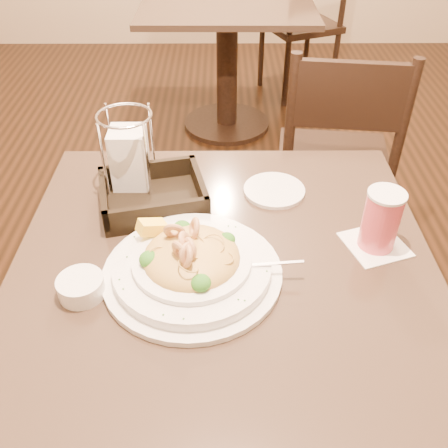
{
  "coord_description": "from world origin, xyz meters",
  "views": [
    {
      "loc": [
        -0.0,
        -0.78,
        1.47
      ],
      "look_at": [
        0.0,
        0.02,
        0.82
      ],
      "focal_mm": 40.0,
      "sensor_mm": 36.0,
      "label": 1
    }
  ],
  "objects_px": {
    "main_table": "(224,330)",
    "background_table": "(227,43)",
    "napkin_caddy": "(130,158)",
    "side_plate": "(274,190)",
    "dining_chair_near": "(335,157)",
    "bread_basket": "(153,197)",
    "pasta_bowl": "(191,263)",
    "drink_glass": "(381,220)",
    "dining_chair_far": "(305,19)",
    "butter_ramekin": "(81,287)"
  },
  "relations": [
    {
      "from": "dining_chair_near",
      "to": "butter_ramekin",
      "type": "distance_m",
      "value": 1.19
    },
    {
      "from": "background_table",
      "to": "butter_ramekin",
      "type": "height_order",
      "value": "butter_ramekin"
    },
    {
      "from": "bread_basket",
      "to": "side_plate",
      "type": "distance_m",
      "value": 0.3
    },
    {
      "from": "bread_basket",
      "to": "main_table",
      "type": "bearing_deg",
      "value": -48.77
    },
    {
      "from": "main_table",
      "to": "dining_chair_near",
      "type": "bearing_deg",
      "value": 62.9
    },
    {
      "from": "background_table",
      "to": "pasta_bowl",
      "type": "relative_size",
      "value": 2.22
    },
    {
      "from": "dining_chair_near",
      "to": "drink_glass",
      "type": "distance_m",
      "value": 0.84
    },
    {
      "from": "bread_basket",
      "to": "pasta_bowl",
      "type": "bearing_deg",
      "value": -66.82
    },
    {
      "from": "dining_chair_near",
      "to": "butter_ramekin",
      "type": "xyz_separation_m",
      "value": [
        -0.7,
        -0.92,
        0.27
      ]
    },
    {
      "from": "pasta_bowl",
      "to": "napkin_caddy",
      "type": "xyz_separation_m",
      "value": [
        -0.16,
        0.31,
        0.06
      ]
    },
    {
      "from": "drink_glass",
      "to": "bread_basket",
      "type": "bearing_deg",
      "value": 163.37
    },
    {
      "from": "napkin_caddy",
      "to": "side_plate",
      "type": "height_order",
      "value": "napkin_caddy"
    },
    {
      "from": "side_plate",
      "to": "drink_glass",
      "type": "bearing_deg",
      "value": -44.9
    },
    {
      "from": "background_table",
      "to": "napkin_caddy",
      "type": "relative_size",
      "value": 4.32
    },
    {
      "from": "bread_basket",
      "to": "background_table",
      "type": "bearing_deg",
      "value": 83.85
    },
    {
      "from": "pasta_bowl",
      "to": "dining_chair_far",
      "type": "bearing_deg",
      "value": 76.86
    },
    {
      "from": "background_table",
      "to": "dining_chair_near",
      "type": "xyz_separation_m",
      "value": [
        0.39,
        -1.2,
        -0.01
      ]
    },
    {
      "from": "pasta_bowl",
      "to": "napkin_caddy",
      "type": "relative_size",
      "value": 1.94
    },
    {
      "from": "bread_basket",
      "to": "napkin_caddy",
      "type": "xyz_separation_m",
      "value": [
        -0.06,
        0.07,
        0.07
      ]
    },
    {
      "from": "dining_chair_far",
      "to": "bread_basket",
      "type": "xyz_separation_m",
      "value": [
        -0.7,
        -2.3,
        0.27
      ]
    },
    {
      "from": "pasta_bowl",
      "to": "main_table",
      "type": "bearing_deg",
      "value": 35.87
    },
    {
      "from": "drink_glass",
      "to": "butter_ramekin",
      "type": "xyz_separation_m",
      "value": [
        -0.61,
        -0.14,
        -0.05
      ]
    },
    {
      "from": "main_table",
      "to": "background_table",
      "type": "height_order",
      "value": "same"
    },
    {
      "from": "background_table",
      "to": "bread_basket",
      "type": "distance_m",
      "value": 1.85
    },
    {
      "from": "dining_chair_far",
      "to": "butter_ramekin",
      "type": "distance_m",
      "value": 2.72
    },
    {
      "from": "dining_chair_far",
      "to": "napkin_caddy",
      "type": "bearing_deg",
      "value": 48.54
    },
    {
      "from": "main_table",
      "to": "dining_chair_far",
      "type": "relative_size",
      "value": 0.97
    },
    {
      "from": "main_table",
      "to": "drink_glass",
      "type": "bearing_deg",
      "value": 7.42
    },
    {
      "from": "dining_chair_near",
      "to": "pasta_bowl",
      "type": "height_order",
      "value": "dining_chair_near"
    },
    {
      "from": "butter_ramekin",
      "to": "pasta_bowl",
      "type": "bearing_deg",
      "value": 13.66
    },
    {
      "from": "main_table",
      "to": "dining_chair_near",
      "type": "relative_size",
      "value": 0.97
    },
    {
      "from": "bread_basket",
      "to": "napkin_caddy",
      "type": "relative_size",
      "value": 1.34
    },
    {
      "from": "dining_chair_far",
      "to": "side_plate",
      "type": "relative_size",
      "value": 6.02
    },
    {
      "from": "pasta_bowl",
      "to": "drink_glass",
      "type": "bearing_deg",
      "value": 12.87
    },
    {
      "from": "dining_chair_far",
      "to": "pasta_bowl",
      "type": "distance_m",
      "value": 2.62
    },
    {
      "from": "napkin_caddy",
      "to": "drink_glass",
      "type": "bearing_deg",
      "value": -21.39
    },
    {
      "from": "pasta_bowl",
      "to": "drink_glass",
      "type": "xyz_separation_m",
      "value": [
        0.4,
        0.09,
        0.04
      ]
    },
    {
      "from": "dining_chair_far",
      "to": "drink_glass",
      "type": "distance_m",
      "value": 2.47
    },
    {
      "from": "dining_chair_near",
      "to": "bread_basket",
      "type": "relative_size",
      "value": 3.31
    },
    {
      "from": "dining_chair_far",
      "to": "background_table",
      "type": "bearing_deg",
      "value": 20.52
    },
    {
      "from": "dining_chair_near",
      "to": "dining_chair_far",
      "type": "xyz_separation_m",
      "value": [
        0.11,
        1.67,
        0.0
      ]
    },
    {
      "from": "pasta_bowl",
      "to": "dining_chair_near",
      "type": "bearing_deg",
      "value": 60.76
    },
    {
      "from": "background_table",
      "to": "dining_chair_near",
      "type": "relative_size",
      "value": 0.98
    },
    {
      "from": "dining_chair_far",
      "to": "pasta_bowl",
      "type": "xyz_separation_m",
      "value": [
        -0.59,
        -2.54,
        0.28
      ]
    },
    {
      "from": "side_plate",
      "to": "dining_chair_near",
      "type": "bearing_deg",
      "value": 62.95
    },
    {
      "from": "dining_chair_far",
      "to": "dining_chair_near",
      "type": "bearing_deg",
      "value": 63.61
    },
    {
      "from": "dining_chair_near",
      "to": "pasta_bowl",
      "type": "bearing_deg",
      "value": 68.31
    },
    {
      "from": "background_table",
      "to": "dining_chair_far",
      "type": "height_order",
      "value": "dining_chair_far"
    },
    {
      "from": "napkin_caddy",
      "to": "side_plate",
      "type": "relative_size",
      "value": 1.36
    },
    {
      "from": "pasta_bowl",
      "to": "side_plate",
      "type": "height_order",
      "value": "pasta_bowl"
    }
  ]
}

